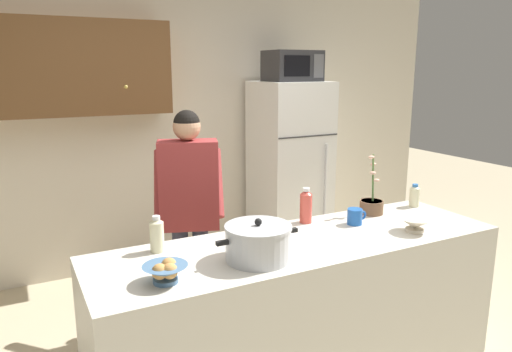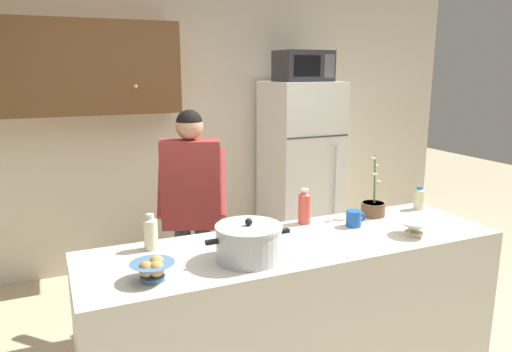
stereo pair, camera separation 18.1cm
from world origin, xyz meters
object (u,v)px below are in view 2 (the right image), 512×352
object	(u,v)px
microwave	(303,66)
refrigerator	(300,171)
person_near_pot	(192,197)
bread_bowl	(153,269)
bottle_near_edge	(151,232)
coffee_mug	(354,218)
bottle_mid_counter	(419,198)
cooking_pot	(249,242)
bottle_far_corner	(304,207)
potted_orchid	(373,206)
empty_bowl	(414,227)

from	to	relation	value
microwave	refrigerator	bearing A→B (deg)	90.07
person_near_pot	bread_bowl	bearing A→B (deg)	-114.37
person_near_pot	bottle_near_edge	xyz separation A→B (m)	(-0.43, -0.74, 0.04)
refrigerator	coffee_mug	xyz separation A→B (m)	(-0.61, -1.75, 0.11)
bottle_mid_counter	person_near_pot	bearing A→B (deg)	151.19
refrigerator	cooking_pot	distance (m)	2.41
cooking_pot	bottle_far_corner	size ratio (longest dim) A/B	2.03
bottle_far_corner	potted_orchid	xyz separation A→B (m)	(0.48, -0.04, -0.04)
microwave	bottle_near_edge	distance (m)	2.55
empty_bowl	bottle_mid_counter	world-z (taller)	bottle_mid_counter
microwave	potted_orchid	bearing A→B (deg)	-103.26
cooking_pot	refrigerator	bearing A→B (deg)	55.02
microwave	person_near_pot	distance (m)	1.84
bottle_mid_counter	bottle_near_edge	bearing A→B (deg)	-179.97
refrigerator	empty_bowl	xyz separation A→B (m)	(-0.39, -2.02, 0.11)
bread_bowl	refrigerator	bearing A→B (deg)	47.33
bottle_near_edge	bottle_far_corner	world-z (taller)	bottle_far_corner
person_near_pot	bottle_near_edge	size ratio (longest dim) A/B	8.29
bread_bowl	bottle_mid_counter	distance (m)	1.88
person_near_pot	bread_bowl	xyz separation A→B (m)	(-0.50, -1.11, 0.00)
refrigerator	bottle_near_edge	size ratio (longest dim) A/B	9.05
bottle_far_corner	person_near_pot	bearing A→B (deg)	125.76
refrigerator	bread_bowl	size ratio (longest dim) A/B	8.57
bread_bowl	bottle_far_corner	xyz separation A→B (m)	(1.00, 0.42, 0.05)
refrigerator	cooking_pot	bearing A→B (deg)	-124.98
microwave	empty_bowl	xyz separation A→B (m)	(-0.39, -2.00, -0.88)
microwave	person_near_pot	xyz separation A→B (m)	(-1.35, -0.88, -0.88)
potted_orchid	bread_bowl	bearing A→B (deg)	-165.48
person_near_pot	cooking_pot	xyz separation A→B (m)	(-0.03, -1.07, 0.04)
bottle_near_edge	refrigerator	bearing A→B (deg)	42.54
person_near_pot	coffee_mug	size ratio (longest dim) A/B	11.96
cooking_pot	bread_bowl	distance (m)	0.48
coffee_mug	bread_bowl	bearing A→B (deg)	-168.26
person_near_pot	potted_orchid	bearing A→B (deg)	-36.91
empty_bowl	bread_bowl	bearing A→B (deg)	179.80
coffee_mug	bottle_near_edge	world-z (taller)	bottle_near_edge
cooking_pot	coffee_mug	distance (m)	0.80
cooking_pot	potted_orchid	size ratio (longest dim) A/B	1.14
microwave	cooking_pot	xyz separation A→B (m)	(-1.38, -1.95, -0.84)
empty_bowl	bottle_mid_counter	bearing A→B (deg)	45.20
person_near_pot	bottle_far_corner	bearing A→B (deg)	-54.24
microwave	person_near_pot	bearing A→B (deg)	-146.97
bottle_far_corner	microwave	bearing A→B (deg)	61.42
refrigerator	bottle_mid_counter	distance (m)	1.64
person_near_pot	bread_bowl	size ratio (longest dim) A/B	7.85
empty_bowl	bottle_far_corner	world-z (taller)	bottle_far_corner
cooking_pot	bottle_mid_counter	world-z (taller)	cooking_pot
refrigerator	person_near_pot	distance (m)	1.63
bottle_near_edge	bottle_mid_counter	distance (m)	1.77
person_near_pot	cooking_pot	bearing A→B (deg)	-91.38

